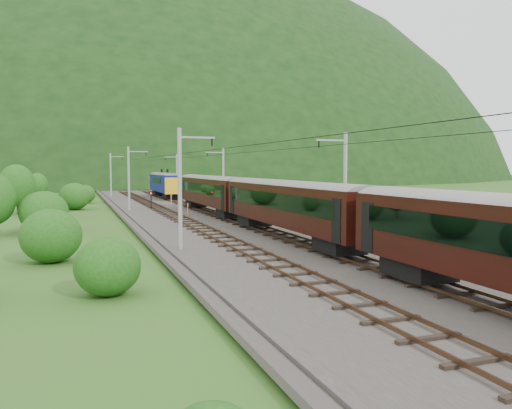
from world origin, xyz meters
name	(u,v)px	position (x,y,z in m)	size (l,w,h in m)	color
ground	(267,248)	(0.00, 0.00, 0.00)	(600.00, 600.00, 0.00)	#34581B
railbed	(227,230)	(0.00, 10.00, 0.15)	(14.00, 220.00, 0.30)	#38332D
track_left	(200,228)	(-2.40, 10.00, 0.37)	(2.40, 220.00, 0.27)	brown
track_right	(252,226)	(2.40, 10.00, 0.37)	(2.40, 220.00, 0.27)	brown
catenary_left	(129,177)	(-6.12, 32.00, 4.50)	(2.54, 192.28, 8.00)	gray
catenary_right	(223,176)	(6.12, 32.00, 4.50)	(2.54, 192.28, 8.00)	gray
overhead_wires	(226,152)	(0.00, 10.00, 7.10)	(4.83, 198.00, 0.03)	black
mountain_main	(97,177)	(0.00, 260.00, 0.00)	(504.00, 360.00, 244.00)	black
train	(377,209)	(2.40, -9.83, 3.49)	(2.95, 141.73, 5.12)	black
hazard_post_near	(188,209)	(-0.61, 23.25, 0.98)	(0.15, 0.15, 1.37)	red
hazard_post_far	(171,199)	(0.46, 39.21, 1.14)	(0.18, 0.18, 1.68)	red
signal	(151,199)	(-3.22, 33.66, 1.54)	(0.23, 0.23, 2.11)	black
vegetation_left	(43,208)	(-15.26, 13.67, 2.21)	(11.81, 142.52, 6.07)	#1E4612
vegetation_right	(274,200)	(11.91, 28.03, 1.42)	(7.95, 102.67, 3.16)	#1E4612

